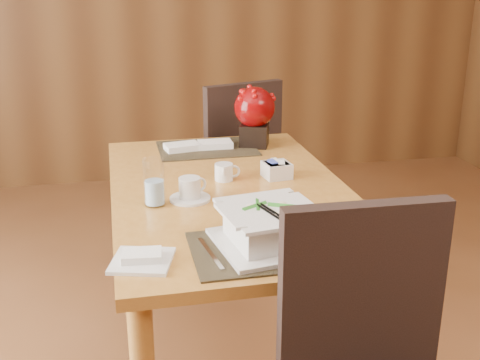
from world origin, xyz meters
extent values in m
cube|color=#BA7E33|center=(0.00, 0.60, 0.73)|extent=(0.90, 1.50, 0.04)
cylinder|color=#BA7E33|center=(-0.39, 1.29, 0.35)|extent=(0.07, 0.07, 0.71)
cylinder|color=#BA7E33|center=(0.39, 1.29, 0.35)|extent=(0.07, 0.07, 0.71)
cube|color=black|center=(0.00, 0.05, 0.75)|extent=(0.45, 0.33, 0.01)
cube|color=black|center=(0.00, 1.15, 0.75)|extent=(0.45, 0.33, 0.01)
cube|color=silver|center=(0.01, 0.07, 0.76)|extent=(0.35, 0.35, 0.01)
cube|color=silver|center=(0.01, 0.07, 0.82)|extent=(0.25, 0.25, 0.10)
cylinder|color=tan|center=(0.01, 0.07, 0.82)|extent=(0.20, 0.20, 0.09)
cylinder|color=silver|center=(-0.17, 0.51, 0.75)|extent=(0.15, 0.15, 0.01)
cylinder|color=silver|center=(-0.17, 0.51, 0.80)|extent=(0.10, 0.10, 0.07)
cylinder|color=black|center=(-0.17, 0.51, 0.83)|extent=(0.07, 0.07, 0.01)
cylinder|color=silver|center=(-0.30, 0.49, 0.84)|extent=(0.10, 0.10, 0.17)
cube|color=silver|center=(0.21, 0.69, 0.78)|extent=(0.11, 0.11, 0.06)
cube|color=black|center=(0.23, 1.16, 0.80)|extent=(0.17, 0.17, 0.11)
sphere|color=#7C0406|center=(0.23, 1.16, 0.94)|extent=(0.19, 0.19, 0.19)
cube|color=silver|center=(-0.37, 0.04, 0.76)|extent=(0.21, 0.21, 0.01)
cube|color=black|center=(0.18, -0.24, 0.74)|extent=(0.44, 0.06, 0.50)
cube|color=black|center=(0.18, 1.66, 0.46)|extent=(0.58, 0.58, 0.06)
cube|color=black|center=(0.24, 1.45, 0.75)|extent=(0.44, 0.18, 0.50)
cylinder|color=black|center=(0.30, 1.90, 0.22)|extent=(0.04, 0.04, 0.43)
cylinder|color=black|center=(0.42, 1.53, 0.22)|extent=(0.04, 0.04, 0.43)
cylinder|color=black|center=(-0.06, 1.78, 0.22)|extent=(0.04, 0.04, 0.43)
cylinder|color=black|center=(0.05, 1.42, 0.22)|extent=(0.04, 0.04, 0.43)
camera|label=1|loc=(-0.43, -1.52, 1.54)|focal=45.00mm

